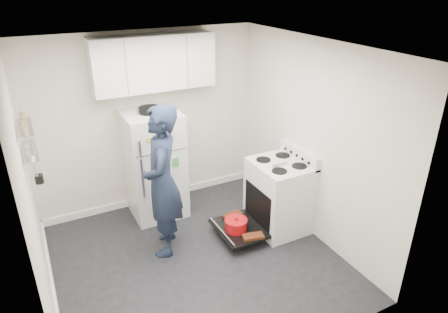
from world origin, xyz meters
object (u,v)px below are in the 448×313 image
person (162,182)px  refrigerator (155,164)px  electric_range (278,196)px  open_oven_door (238,227)px

person → refrigerator: bearing=-168.9°
refrigerator → person: (-0.18, -0.85, 0.18)m
electric_range → open_oven_door: 0.67m
person → open_oven_door: bearing=96.5°
refrigerator → person: bearing=-101.6°
refrigerator → open_oven_door: bearing=-57.7°
person → electric_range: bearing=103.4°
electric_range → person: person is taller
refrigerator → person: size_ratio=0.84×
electric_range → open_oven_door: (-0.61, -0.01, -0.28)m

